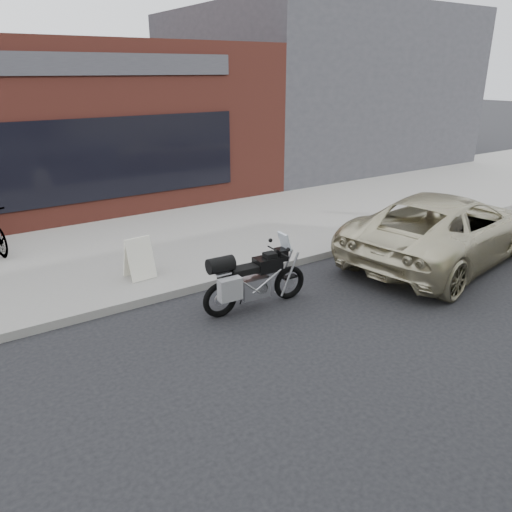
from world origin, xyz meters
The scene contains 7 objects.
ground centered at (0.00, 0.00, 0.00)m, with size 120.00×120.00×0.00m, color black.
near_sidewalk centered at (0.00, 7.00, 0.07)m, with size 44.00×6.00×0.15m, color gray.
storefront centered at (-2.00, 13.98, 2.25)m, with size 14.00×10.07×4.50m.
neighbour_building centered at (10.00, 14.00, 3.00)m, with size 10.00×10.00×6.00m, color #2C2C32.
motorcycle centered at (-0.25, 2.91, 0.53)m, with size 1.95×0.63×1.23m.
minivan centered at (4.38, 2.60, 0.71)m, with size 2.36×5.11×1.42m, color beige.
sandwich_sign centered at (-1.39, 4.92, 0.53)m, with size 0.51×0.47×0.77m.
Camera 1 is at (-4.36, -3.42, 3.78)m, focal length 35.00 mm.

